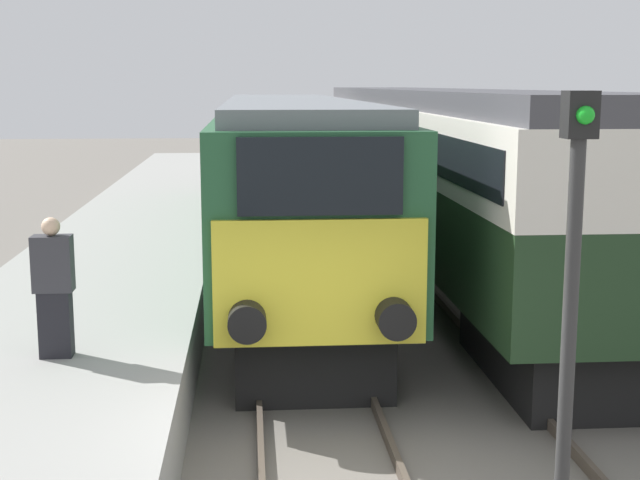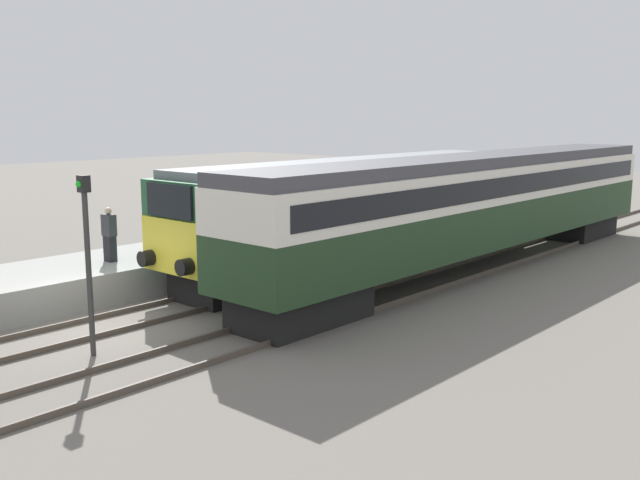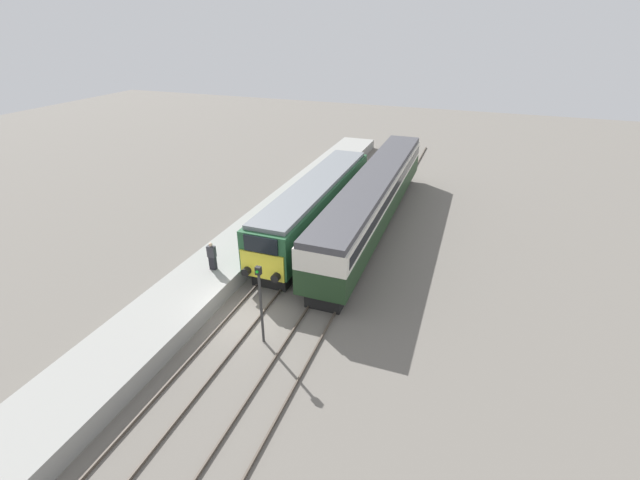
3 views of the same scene
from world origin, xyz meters
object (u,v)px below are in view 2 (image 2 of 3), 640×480
object	(u,v)px
locomotive	(358,205)
signal_post	(87,250)
passenger_carriage	(479,199)
person_on_platform	(109,235)

from	to	relation	value
locomotive	signal_post	distance (m)	11.46
passenger_carriage	locomotive	bearing A→B (deg)	-146.00
locomotive	signal_post	size ratio (longest dim) A/B	4.11
passenger_carriage	person_on_platform	world-z (taller)	passenger_carriage
locomotive	person_on_platform	distance (m)	8.47
person_on_platform	signal_post	world-z (taller)	signal_post
passenger_carriage	signal_post	size ratio (longest dim) A/B	5.54
locomotive	passenger_carriage	distance (m)	4.11
person_on_platform	passenger_carriage	bearing A→B (deg)	57.78
passenger_carriage	person_on_platform	bearing A→B (deg)	-122.22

